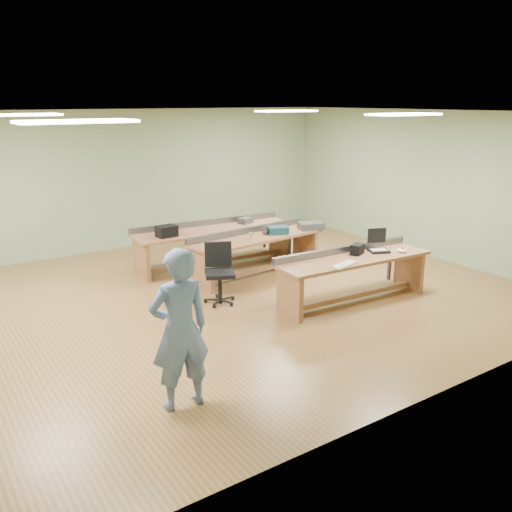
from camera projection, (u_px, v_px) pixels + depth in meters
name	position (u px, v px, depth m)	size (l,w,h in m)	color
floor	(218.00, 299.00, 9.00)	(10.00, 10.00, 0.00)	olive
ceiling	(214.00, 113.00, 8.17)	(10.00, 10.00, 0.00)	silver
wall_back	(125.00, 180.00, 11.78)	(10.00, 0.04, 3.00)	gray
wall_front	(416.00, 276.00, 5.40)	(10.00, 0.04, 3.00)	gray
wall_right	(425.00, 184.00, 11.26)	(0.04, 8.00, 3.00)	gray
fluor_panels	(214.00, 115.00, 8.18)	(6.20, 3.50, 0.03)	white
workbench_front	(353.00, 269.00, 8.76)	(2.74, 0.87, 0.86)	#A66D46
workbench_mid	(256.00, 246.00, 10.10)	(2.78, 1.01, 0.86)	#A66D46
workbench_back	(214.00, 238.00, 10.69)	(3.26, 1.09, 0.86)	#A66D46
person	(180.00, 330.00, 5.62)	(0.65, 0.42, 1.77)	#6477A3
laptop_base	(379.00, 251.00, 9.00)	(0.32, 0.26, 0.03)	black
laptop_screen	(377.00, 235.00, 9.05)	(0.32, 0.02, 0.25)	black
keyboard	(344.00, 265.00, 8.26)	(0.48, 0.16, 0.03)	beige
trackball_mouse	(402.00, 250.00, 8.97)	(0.14, 0.17, 0.07)	white
camera_bag	(357.00, 249.00, 8.85)	(0.25, 0.16, 0.17)	black
task_chair	(220.00, 281.00, 8.77)	(0.70, 0.70, 0.97)	black
parts_bin_teal	(278.00, 230.00, 10.24)	(0.38, 0.28, 0.13)	#13363F
parts_bin_grey	(311.00, 226.00, 10.59)	(0.47, 0.30, 0.13)	#373739
mug	(265.00, 232.00, 10.17)	(0.13, 0.13, 0.10)	#373739
drinks_can	(251.00, 236.00, 9.82)	(0.07, 0.07, 0.12)	silver
storage_box_back	(167.00, 231.00, 9.98)	(0.36, 0.26, 0.21)	black
tray_back	(246.00, 220.00, 11.10)	(0.28, 0.20, 0.11)	#373739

